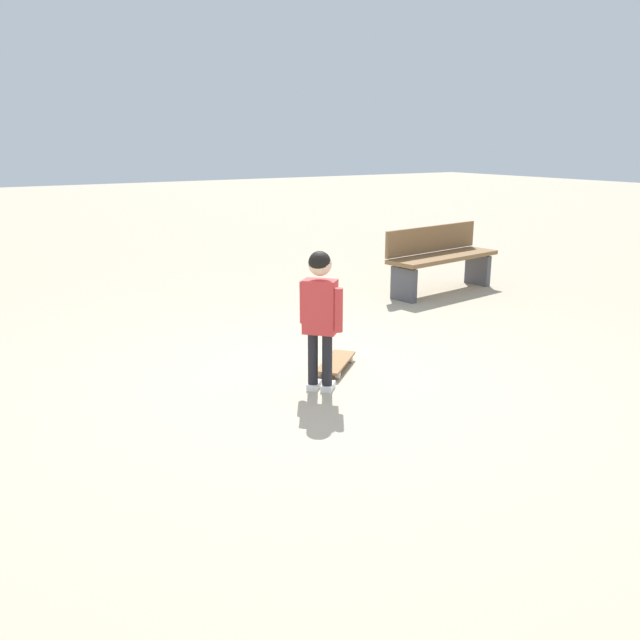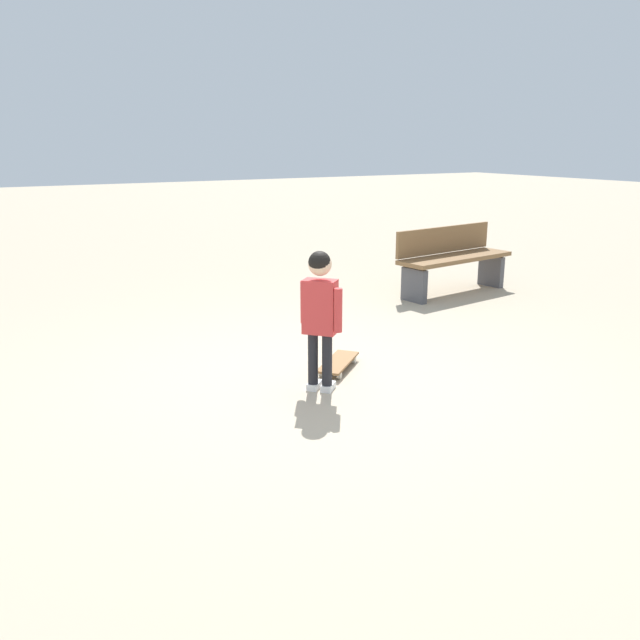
% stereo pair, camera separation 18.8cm
% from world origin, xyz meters
% --- Properties ---
extents(ground_plane, '(50.00, 50.00, 0.00)m').
position_xyz_m(ground_plane, '(0.00, 0.00, 0.00)').
color(ground_plane, tan).
extents(child_person, '(0.40, 0.27, 1.06)m').
position_xyz_m(child_person, '(0.16, -0.10, 0.66)').
color(child_person, black).
rests_on(child_person, ground).
extents(skateboard, '(0.52, 0.56, 0.07)m').
position_xyz_m(skateboard, '(-0.17, 0.26, 0.06)').
color(skateboard, olive).
rests_on(skateboard, ground).
extents(street_bench, '(0.65, 1.64, 0.80)m').
position_xyz_m(street_bench, '(-1.87, 2.93, 0.42)').
color(street_bench, brown).
rests_on(street_bench, ground).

